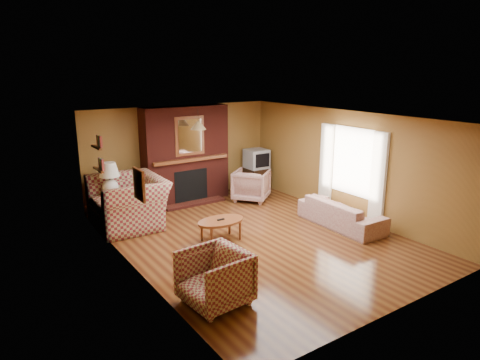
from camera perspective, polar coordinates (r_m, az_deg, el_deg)
floor at (r=8.66m, az=2.12°, el=-7.67°), size 6.50×6.50×0.00m
ceiling at (r=8.05m, az=2.28°, el=8.32°), size 6.50×6.50×0.00m
wall_back at (r=11.00m, az=-7.86°, el=3.60°), size 6.50×0.00×6.50m
wall_front at (r=6.09m, az=20.66°, el=-6.42°), size 6.50×0.00×6.50m
wall_left at (r=7.14m, az=-14.24°, el=-2.82°), size 0.00×6.50×6.50m
wall_right at (r=9.92m, az=13.95°, el=2.09°), size 0.00×6.50×6.50m
fireplace at (r=10.77m, az=-7.22°, el=3.29°), size 2.20×0.82×2.40m
window_right at (r=9.77m, az=14.60°, el=1.41°), size 0.10×1.85×2.00m
bookshelf at (r=8.81m, az=-18.35°, el=3.31°), size 0.09×0.55×0.71m
botanical_print at (r=6.79m, az=-13.28°, el=-0.60°), size 0.05×0.40×0.50m
pendant_light at (r=10.04m, az=-5.59°, el=7.24°), size 0.36×0.36×0.48m
plaid_loveseat at (r=9.43m, az=-14.66°, el=-2.85°), size 1.47×1.67×1.05m
plaid_armchair at (r=6.24m, az=-3.41°, el=-12.92°), size 0.96×0.94×0.81m
floral_sofa at (r=9.42m, az=13.35°, el=-4.33°), size 0.82×1.99×0.57m
floral_armchair at (r=10.93m, az=1.53°, el=-0.69°), size 1.20×1.19×0.78m
coffee_table at (r=8.40m, az=-2.57°, el=-5.66°), size 0.97×0.60×0.44m
side_table at (r=9.75m, az=-16.68°, el=-3.69°), size 0.51×0.51×0.64m
table_lamp at (r=9.56m, az=-17.00°, el=0.39°), size 0.43×0.43×0.71m
tv_stand at (r=11.86m, az=2.18°, el=0.15°), size 0.60×0.55×0.63m
crt_tv at (r=11.72m, az=2.22°, el=2.85°), size 0.59×0.58×0.52m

